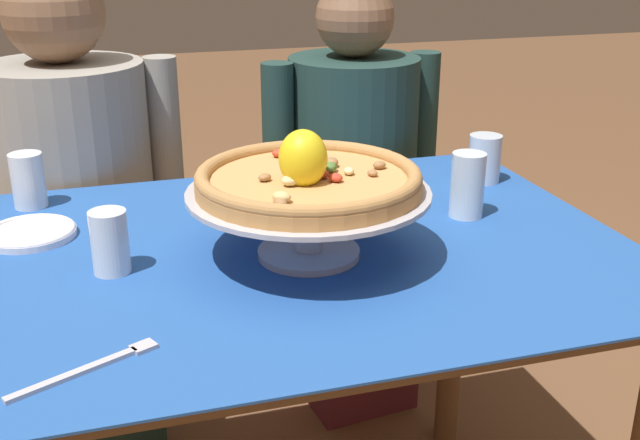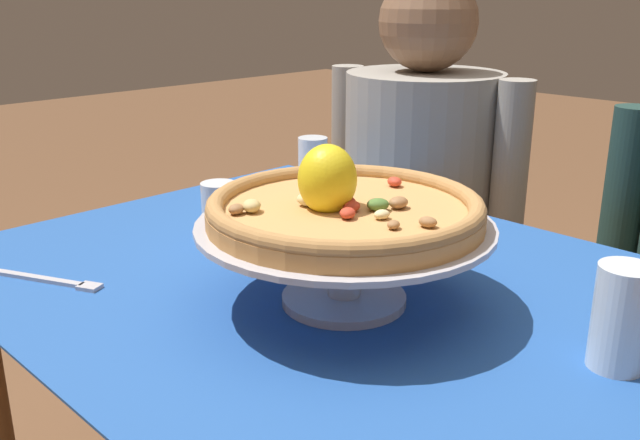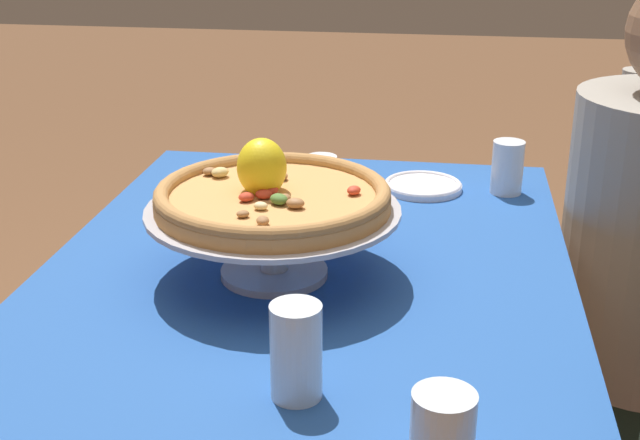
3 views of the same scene
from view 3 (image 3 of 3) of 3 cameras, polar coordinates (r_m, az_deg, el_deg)
The scene contains 8 objects.
dining_table at distance 1.49m, azimuth -0.90°, elevation -7.27°, with size 1.21×0.87×0.77m.
pizza_stand at distance 1.38m, azimuth -3.08°, elevation -0.37°, with size 0.40×0.40×0.12m.
pizza at distance 1.36m, azimuth -3.18°, elevation 1.71°, with size 0.37×0.37×0.11m.
water_glass_side_right at distance 1.08m, azimuth -1.57°, elevation -9.01°, with size 0.06×0.06×0.12m.
water_glass_side_left at distance 1.69m, azimuth 0.10°, elevation 2.26°, with size 0.06×0.06×0.10m.
water_glass_back_left at distance 1.81m, azimuth 12.16°, elevation 3.20°, with size 0.06×0.06×0.11m.
side_plate at distance 1.81m, azimuth 6.75°, elevation 2.26°, with size 0.16×0.16×0.02m.
dinner_fork at distance 1.80m, azimuth -8.94°, elevation 1.81°, with size 0.19×0.10×0.01m.
Camera 3 is at (1.29, 0.22, 1.37)m, focal length 48.85 mm.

